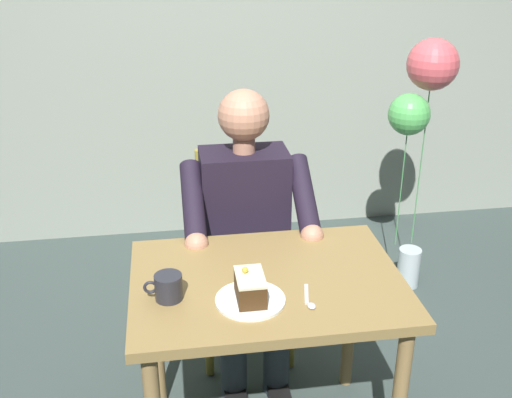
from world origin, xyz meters
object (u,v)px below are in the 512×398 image
at_px(dining_table, 267,305).
at_px(chair, 242,242).
at_px(dessert_spoon, 309,300).
at_px(balloon_display, 422,106).
at_px(seated_person, 247,232).
at_px(coffee_cup, 168,287).
at_px(cake_slice, 250,287).

xyz_separation_m(dining_table, chair, (0.00, -0.67, -0.11)).
bearing_deg(dining_table, dessert_spoon, 125.04).
bearing_deg(chair, balloon_display, -158.62).
distance_m(chair, seated_person, 0.22).
bearing_deg(chair, coffee_cup, 65.96).
relative_size(coffee_cup, balloon_display, 0.09).
bearing_deg(dessert_spoon, chair, -82.49).
bearing_deg(dessert_spoon, balloon_display, -125.17).
height_order(cake_slice, dessert_spoon, cake_slice).
bearing_deg(balloon_display, dessert_spoon, 54.83).
xyz_separation_m(coffee_cup, balloon_display, (-1.28, -1.11, 0.22)).
height_order(coffee_cup, dessert_spoon, coffee_cup).
bearing_deg(dining_table, seated_person, -90.00).
bearing_deg(dining_table, cake_slice, 59.08).
height_order(dining_table, coffee_cup, coffee_cup).
relative_size(dining_table, cake_slice, 6.49).
xyz_separation_m(seated_person, cake_slice, (0.08, 0.62, 0.13)).
relative_size(dessert_spoon, balloon_display, 0.11).
distance_m(dining_table, cake_slice, 0.22).
bearing_deg(balloon_display, cake_slice, 48.67).
bearing_deg(dessert_spoon, cake_slice, -8.78).
bearing_deg(cake_slice, chair, -95.43).
bearing_deg(coffee_cup, dessert_spoon, 169.19).
relative_size(chair, cake_slice, 6.52).
relative_size(cake_slice, coffee_cup, 1.14).
bearing_deg(cake_slice, balloon_display, -131.33).
distance_m(chair, balloon_display, 1.13).
height_order(cake_slice, coffee_cup, cake_slice).
bearing_deg(cake_slice, coffee_cup, -12.26).
distance_m(dining_table, seated_person, 0.49).
distance_m(dining_table, chair, 0.68).
distance_m(dessert_spoon, balloon_display, 1.48).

